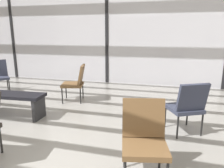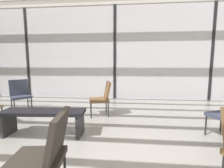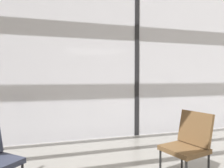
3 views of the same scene
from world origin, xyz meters
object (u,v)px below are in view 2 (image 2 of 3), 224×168
(parked_airplane, at_px, (133,54))
(lounge_chair_2, at_px, (45,152))
(lounge_chair_4, at_px, (20,93))
(waiting_bench, at_px, (44,116))
(lounge_chair_7, at_px, (102,96))

(parked_airplane, height_order, lounge_chair_2, parked_airplane)
(lounge_chair_2, height_order, lounge_chair_4, same)
(waiting_bench, bearing_deg, lounge_chair_2, -64.21)
(lounge_chair_4, xyz_separation_m, lounge_chair_7, (2.41, -0.22, 0.00))
(lounge_chair_7, bearing_deg, parked_airplane, 157.80)
(waiting_bench, bearing_deg, parked_airplane, 74.49)
(waiting_bench, bearing_deg, lounge_chair_7, 51.03)
(lounge_chair_4, height_order, lounge_chair_7, same)
(parked_airplane, relative_size, waiting_bench, 7.14)
(lounge_chair_7, xyz_separation_m, waiting_bench, (-0.89, -1.26, -0.13))
(parked_airplane, relative_size, lounge_chair_7, 12.49)
(lounge_chair_2, distance_m, lounge_chair_7, 2.62)
(lounge_chair_2, xyz_separation_m, waiting_bench, (-0.76, 1.35, -0.13))
(lounge_chair_4, relative_size, waiting_bench, 0.57)
(parked_airplane, distance_m, lounge_chair_2, 10.60)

